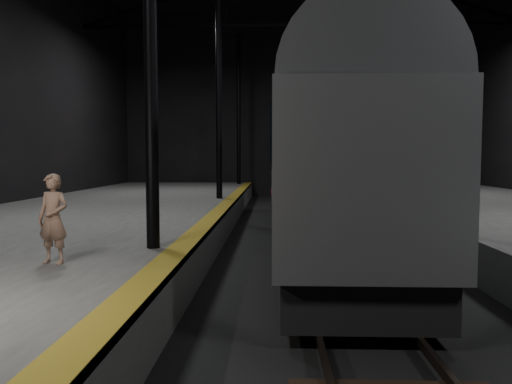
{
  "coord_description": "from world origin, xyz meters",
  "views": [
    {
      "loc": [
        -1.38,
        -13.8,
        2.81
      ],
      "look_at": [
        -1.81,
        -2.21,
        2.0
      ],
      "focal_mm": 35.0,
      "sensor_mm": 36.0,
      "label": 1
    }
  ],
  "objects": [
    {
      "name": "ground",
      "position": [
        0.0,
        0.0,
        0.0
      ],
      "size": [
        44.0,
        44.0,
        0.0
      ],
      "primitive_type": "plane",
      "color": "black",
      "rests_on": "ground"
    },
    {
      "name": "platform_left",
      "position": [
        -7.5,
        0.0,
        0.5
      ],
      "size": [
        9.0,
        43.8,
        1.0
      ],
      "primitive_type": "cube",
      "color": "#4C4C4A",
      "rests_on": "ground"
    },
    {
      "name": "tactile_strip",
      "position": [
        -3.25,
        0.0,
        1.0
      ],
      "size": [
        0.5,
        43.8,
        0.01
      ],
      "primitive_type": "cube",
      "color": "#9C6C1C",
      "rests_on": "platform_left"
    },
    {
      "name": "track",
      "position": [
        0.0,
        0.0,
        0.07
      ],
      "size": [
        2.4,
        43.0,
        0.24
      ],
      "color": "#3F3328",
      "rests_on": "ground"
    },
    {
      "name": "train",
      "position": [
        -0.0,
        2.77,
        2.9
      ],
      "size": [
        2.92,
        19.46,
        5.2
      ],
      "color": "#A4A7AC",
      "rests_on": "ground"
    },
    {
      "name": "woman",
      "position": [
        -5.13,
        -5.53,
        1.77
      ],
      "size": [
        0.63,
        0.49,
        1.53
      ],
      "primitive_type": "imported",
      "rotation": [
        0.0,
        0.0,
        -0.24
      ],
      "color": "#96705C",
      "rests_on": "platform_left"
    }
  ]
}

